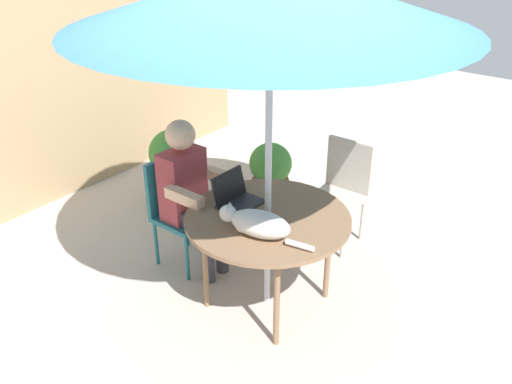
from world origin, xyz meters
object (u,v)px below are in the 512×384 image
at_px(chair_empty, 342,185).
at_px(potted_plant_near_fence, 173,161).
at_px(person_seated, 190,190).
at_px(patio_table, 268,223).
at_px(potted_plant_by_chair, 270,175).
at_px(cat, 256,223).
at_px(laptop, 235,195).
at_px(chair_occupied, 177,204).

relative_size(chair_empty, potted_plant_near_fence, 1.19).
height_order(chair_empty, person_seated, person_seated).
xyz_separation_m(patio_table, potted_plant_by_chair, (1.12, 0.81, -0.32)).
distance_m(chair_empty, cat, 1.33).
height_order(patio_table, laptop, laptop).
bearing_deg(potted_plant_near_fence, chair_empty, -75.02).
bearing_deg(laptop, potted_plant_by_chair, 24.80).
distance_m(chair_empty, potted_plant_by_chair, 0.80).
xyz_separation_m(chair_empty, person_seated, (-1.07, 0.70, 0.17)).
distance_m(chair_occupied, person_seated, 0.23).
bearing_deg(person_seated, potted_plant_near_fence, 53.49).
relative_size(chair_occupied, cat, 1.34).
bearing_deg(cat, potted_plant_by_chair, 33.49).
bearing_deg(person_seated, chair_empty, -33.23).
relative_size(laptop, cat, 0.47).
bearing_deg(chair_empty, patio_table, -178.47).
relative_size(patio_table, potted_plant_by_chair, 1.71).
xyz_separation_m(cat, potted_plant_near_fence, (0.87, 1.68, -0.37)).
distance_m(chair_occupied, chair_empty, 1.37).
xyz_separation_m(person_seated, cat, (-0.23, -0.81, 0.12)).
relative_size(chair_occupied, person_seated, 0.72).
bearing_deg(potted_plant_by_chair, patio_table, -144.15).
bearing_deg(chair_occupied, potted_plant_by_chair, -4.01).
distance_m(cat, potted_plant_by_chair, 1.67).
height_order(person_seated, cat, person_seated).
height_order(person_seated, potted_plant_near_fence, person_seated).
xyz_separation_m(chair_occupied, potted_plant_near_fence, (0.65, 0.72, -0.08)).
bearing_deg(patio_table, potted_plant_near_fence, 68.01).
height_order(cat, potted_plant_near_fence, cat).
bearing_deg(laptop, chair_occupied, 90.62).
xyz_separation_m(chair_occupied, cat, (-0.23, -0.97, 0.29)).
relative_size(laptop, potted_plant_near_fence, 0.41).
distance_m(patio_table, chair_empty, 1.08).
relative_size(patio_table, person_seated, 0.92).
relative_size(patio_table, potted_plant_near_fence, 1.52).
xyz_separation_m(chair_occupied, person_seated, (0.00, -0.16, 0.17)).
height_order(chair_occupied, potted_plant_by_chair, chair_occupied).
distance_m(person_seated, potted_plant_by_chair, 1.17).
xyz_separation_m(potted_plant_near_fence, potted_plant_by_chair, (0.47, -0.79, -0.08)).
distance_m(patio_table, laptop, 0.32).
relative_size(chair_empty, potted_plant_by_chair, 1.33).
bearing_deg(laptop, person_seated, 90.84).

